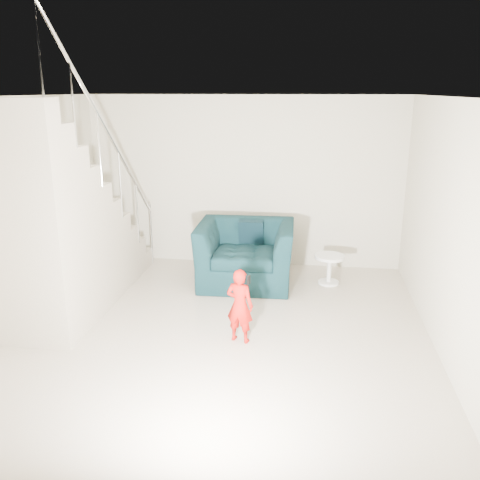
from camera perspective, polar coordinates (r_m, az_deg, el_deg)
name	(u,v)px	position (r m, az deg, el deg)	size (l,w,h in m)	color
floor	(213,339)	(5.99, -3.08, -11.05)	(5.50, 5.50, 0.00)	tan
ceiling	(209,97)	(5.31, -3.54, 15.74)	(5.50, 5.50, 0.00)	silver
back_wall	(244,182)	(8.15, 0.47, 6.51)	(5.00, 5.00, 0.00)	#B9AF97
front_wall	(117,351)	(3.02, -13.64, -12.04)	(5.00, 5.00, 0.00)	#B9AF97
right_wall	(453,235)	(5.59, 22.75, 0.48)	(5.50, 5.50, 0.00)	#B9AF97
armchair	(246,254)	(7.48, 0.63, -1.53)	(1.39, 1.21, 0.90)	black
toddler	(240,306)	(5.76, -0.03, -7.38)	(0.32, 0.21, 0.87)	#A8050D
side_table	(329,265)	(7.60, 10.00, -2.73)	(0.44, 0.44, 0.44)	white
staircase	(64,240)	(6.76, -19.15, -0.04)	(1.02, 3.03, 3.62)	#ADA089
cushion	(251,232)	(7.72, 1.27, 0.94)	(0.38, 0.11, 0.36)	black
throw	(201,246)	(7.45, -4.40, -0.72)	(0.05, 0.45, 0.51)	black
phone	(249,280)	(5.61, 0.97, -4.51)	(0.02, 0.05, 0.10)	black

